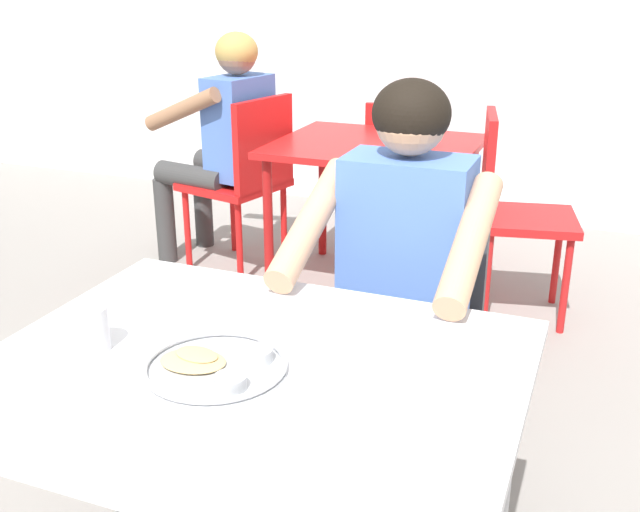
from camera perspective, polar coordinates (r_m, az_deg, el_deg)
table_foreground at (r=1.54m, az=-5.31°, el=-10.69°), size 1.06×0.85×0.72m
thali_tray at (r=1.48m, az=-7.88°, el=-8.26°), size 0.28×0.28×0.03m
drinking_cup at (r=1.60m, az=-17.13°, el=-5.18°), size 0.08×0.08×0.09m
chair_foreground at (r=2.27m, az=7.19°, el=-3.74°), size 0.40×0.43×0.88m
diner_foreground at (r=1.99m, az=5.78°, el=-0.79°), size 0.49×0.55×1.20m
table_background_red at (r=3.50m, az=4.22°, el=7.21°), size 0.91×0.79×0.71m
chair_red_left at (r=3.75m, az=-5.59°, el=6.32°), size 0.52×0.52×0.89m
chair_red_right at (r=3.33m, az=14.27°, el=3.97°), size 0.48×0.47×0.90m
chair_red_far at (r=4.10m, az=6.35°, el=7.04°), size 0.44×0.47×0.82m
patron_background at (r=3.81m, az=-7.25°, el=9.46°), size 0.60×0.56×1.19m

